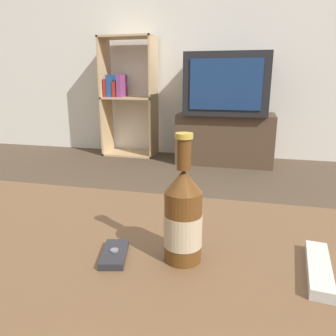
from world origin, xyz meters
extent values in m
cube|color=silver|center=(0.00, 3.02, 1.30)|extent=(8.00, 0.05, 2.60)
cube|color=brown|center=(0.00, 0.00, 0.46)|extent=(1.22, 0.71, 0.04)
cylinder|color=brown|center=(-0.55, 0.29, 0.22)|extent=(0.07, 0.07, 0.44)
cube|color=#4C3828|center=(0.04, 2.72, 0.25)|extent=(0.93, 0.47, 0.49)
cube|color=black|center=(0.04, 2.72, 0.77)|extent=(0.77, 0.58, 0.56)
cube|color=navy|center=(0.04, 2.42, 0.77)|extent=(0.63, 0.01, 0.44)
cube|color=tan|center=(-1.27, 2.81, 0.62)|extent=(0.02, 0.30, 1.24)
cube|color=tan|center=(-0.73, 2.81, 0.62)|extent=(0.02, 0.30, 1.24)
cube|color=tan|center=(-1.00, 2.81, 0.01)|extent=(0.57, 0.30, 0.02)
cube|color=tan|center=(-1.00, 2.81, 0.62)|extent=(0.57, 0.30, 0.02)
cube|color=tan|center=(-1.00, 2.81, 1.23)|extent=(0.57, 0.30, 0.02)
cube|color=maroon|center=(-1.24, 2.81, 0.72)|extent=(0.03, 0.21, 0.19)
cube|color=navy|center=(-1.19, 2.81, 0.75)|extent=(0.06, 0.21, 0.23)
cube|color=maroon|center=(-1.13, 2.81, 0.71)|extent=(0.04, 0.21, 0.16)
cube|color=#7F3875|center=(-1.08, 2.81, 0.75)|extent=(0.05, 0.21, 0.23)
cylinder|color=#563314|center=(0.16, 0.00, 0.55)|extent=(0.07, 0.07, 0.14)
cylinder|color=tan|center=(0.16, 0.00, 0.55)|extent=(0.07, 0.07, 0.06)
cone|color=#563314|center=(0.16, 0.00, 0.64)|extent=(0.07, 0.07, 0.04)
cylinder|color=#563314|center=(0.16, 0.00, 0.70)|extent=(0.03, 0.03, 0.06)
cylinder|color=#B79333|center=(0.16, 0.00, 0.73)|extent=(0.03, 0.03, 0.01)
cube|color=#232328|center=(0.02, -0.03, 0.49)|extent=(0.07, 0.11, 0.01)
cylinder|color=slate|center=(0.02, -0.03, 0.50)|extent=(0.02, 0.02, 0.00)
cube|color=beige|center=(0.41, 0.01, 0.49)|extent=(0.06, 0.18, 0.02)
camera|label=1|loc=(0.27, -0.57, 0.83)|focal=35.00mm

